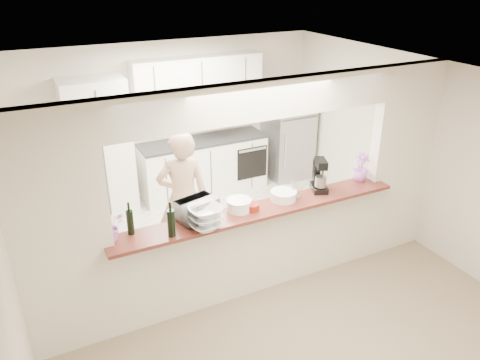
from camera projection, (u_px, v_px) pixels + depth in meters
floor at (256, 287)px, 5.64m from camera, size 6.00×6.00×0.00m
tile_overlay at (207, 228)px, 6.89m from camera, size 5.00×2.90×0.01m
partition at (259, 175)px, 5.01m from camera, size 5.00×0.15×2.50m
bar_counter at (257, 247)px, 5.39m from camera, size 3.40×0.38×1.09m
kitchen_cabinets at (165, 143)px, 7.36m from camera, size 3.15×0.62×2.25m
refrigerator at (288, 131)px, 8.26m from camera, size 0.75×0.70×1.70m
flower_left at (110, 226)px, 4.51m from camera, size 0.32×0.30×0.29m
wine_bottle_a at (171, 223)px, 4.57m from camera, size 0.08×0.08×0.38m
wine_bottle_b at (130, 222)px, 4.61m from camera, size 0.07×0.07×0.35m
toaster_oven at (197, 210)px, 4.89m from camera, size 0.46×0.37×0.22m
serving_bowls at (205, 218)px, 4.71m from camera, size 0.35×0.35×0.24m
plate_stack_a at (239, 205)px, 5.09m from camera, size 0.28×0.28×0.13m
plate_stack_b at (283, 195)px, 5.32m from camera, size 0.30×0.30×0.11m
red_bowl at (252, 207)px, 5.10m from camera, size 0.17×0.17×0.08m
tan_bowl at (288, 199)px, 5.29m from camera, size 0.13×0.13×0.06m
utensil_caddy at (290, 190)px, 5.36m from camera, size 0.24×0.17×0.21m
stand_mixer at (319, 176)px, 5.50m from camera, size 0.26×0.31×0.40m
flower_right at (361, 167)px, 5.74m from camera, size 0.26×0.26×0.36m
person at (183, 199)px, 5.83m from camera, size 0.71×0.54×1.75m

